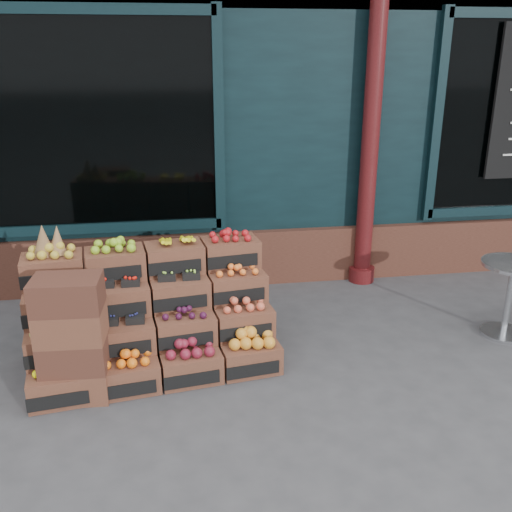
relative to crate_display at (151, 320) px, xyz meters
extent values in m
plane|color=#3F3F41|center=(1.07, -0.65, -0.37)|extent=(60.00, 60.00, 0.00)
cube|color=black|center=(1.07, 4.55, 2.03)|extent=(12.00, 6.00, 4.80)
cube|color=black|center=(1.07, 1.60, 1.13)|extent=(12.00, 0.12, 3.00)
cube|color=#4A281D|center=(1.07, 1.53, -0.07)|extent=(12.00, 0.18, 0.60)
cube|color=black|center=(-0.53, 1.53, 1.38)|extent=(2.40, 0.06, 2.00)
cylinder|color=#4C1113|center=(2.27, 1.40, 1.23)|extent=(0.18, 0.18, 3.20)
cube|color=brown|center=(-0.65, -0.48, -0.25)|extent=(0.50, 0.38, 0.23)
cube|color=black|center=(-0.63, -0.65, -0.27)|extent=(0.42, 0.07, 0.10)
cube|color=#DDD806|center=(-0.65, -0.48, -0.10)|extent=(0.40, 0.29, 0.07)
cube|color=brown|center=(-0.18, -0.41, -0.25)|extent=(0.50, 0.38, 0.23)
cube|color=black|center=(-0.16, -0.58, -0.27)|extent=(0.42, 0.07, 0.10)
cube|color=orange|center=(-0.18, -0.41, -0.10)|extent=(0.40, 0.29, 0.08)
cube|color=brown|center=(0.30, -0.35, -0.25)|extent=(0.50, 0.38, 0.23)
cube|color=black|center=(0.32, -0.52, -0.27)|extent=(0.42, 0.07, 0.10)
cube|color=maroon|center=(0.30, -0.35, -0.09)|extent=(0.40, 0.29, 0.09)
cube|color=brown|center=(0.77, -0.28, -0.25)|extent=(0.50, 0.38, 0.23)
cube|color=black|center=(0.79, -0.45, -0.27)|extent=(0.42, 0.07, 0.10)
cube|color=orange|center=(0.77, -0.28, -0.08)|extent=(0.40, 0.29, 0.11)
cube|color=brown|center=(-0.68, -0.28, -0.02)|extent=(0.50, 0.38, 0.23)
cube|color=black|center=(-0.66, -0.45, -0.04)|extent=(0.42, 0.07, 0.10)
cube|color=#9EA243|center=(-0.68, -0.28, 0.13)|extent=(0.40, 0.29, 0.08)
cube|color=brown|center=(-0.21, -0.22, -0.02)|extent=(0.50, 0.38, 0.23)
cube|color=black|center=(-0.18, -0.39, -0.04)|extent=(0.42, 0.07, 0.10)
cube|color=navy|center=(-0.21, -0.22, 0.11)|extent=(0.40, 0.29, 0.03)
cube|color=brown|center=(0.27, -0.15, -0.02)|extent=(0.50, 0.38, 0.23)
cube|color=black|center=(0.29, -0.32, -0.04)|extent=(0.42, 0.07, 0.10)
cube|color=#39102B|center=(0.27, -0.15, 0.12)|extent=(0.40, 0.29, 0.06)
cube|color=brown|center=(0.74, -0.09, -0.02)|extent=(0.50, 0.38, 0.23)
cube|color=black|center=(0.77, -0.26, -0.04)|extent=(0.42, 0.07, 0.10)
cube|color=#DD5C3F|center=(0.74, -0.09, 0.13)|extent=(0.40, 0.29, 0.07)
cube|color=brown|center=(-0.71, -0.09, 0.21)|extent=(0.50, 0.38, 0.23)
cube|color=black|center=(-0.68, -0.26, 0.19)|extent=(0.42, 0.07, 0.10)
cube|color=maroon|center=(-0.71, -0.09, 0.36)|extent=(0.40, 0.29, 0.08)
cube|color=brown|center=(-0.23, -0.03, 0.21)|extent=(0.50, 0.38, 0.23)
cube|color=black|center=(-0.21, -0.19, 0.19)|extent=(0.42, 0.07, 0.10)
cube|color=red|center=(-0.23, -0.03, 0.34)|extent=(0.40, 0.29, 0.03)
cube|color=brown|center=(0.24, 0.04, 0.21)|extent=(0.50, 0.38, 0.23)
cube|color=black|center=(0.26, -0.13, 0.19)|extent=(0.42, 0.07, 0.10)
cube|color=#94CB44|center=(0.24, 0.04, 0.34)|extent=(0.40, 0.29, 0.03)
cube|color=brown|center=(0.72, 0.11, 0.21)|extent=(0.50, 0.38, 0.23)
cube|color=black|center=(0.74, -0.06, 0.19)|extent=(0.42, 0.07, 0.10)
cube|color=orange|center=(0.72, 0.11, 0.36)|extent=(0.40, 0.29, 0.06)
cube|color=brown|center=(-0.73, 0.10, 0.44)|extent=(0.50, 0.38, 0.23)
cube|color=black|center=(-0.71, -0.07, 0.42)|extent=(0.42, 0.07, 0.10)
cube|color=gold|center=(-0.73, 0.10, 0.60)|extent=(0.40, 0.29, 0.08)
cube|color=brown|center=(-0.26, 0.17, 0.44)|extent=(0.50, 0.38, 0.23)
cube|color=black|center=(-0.24, 0.00, 0.42)|extent=(0.42, 0.07, 0.10)
cube|color=#88B823|center=(-0.26, 0.17, 0.60)|extent=(0.40, 0.29, 0.08)
cube|color=brown|center=(0.21, 0.23, 0.44)|extent=(0.50, 0.38, 0.23)
cube|color=black|center=(0.24, 0.06, 0.42)|extent=(0.42, 0.07, 0.10)
cube|color=yellow|center=(0.21, 0.23, 0.59)|extent=(0.40, 0.29, 0.07)
cube|color=brown|center=(0.69, 0.30, 0.44)|extent=(0.50, 0.38, 0.23)
cube|color=black|center=(0.71, 0.13, 0.42)|extent=(0.42, 0.07, 0.10)
cube|color=#B4171C|center=(0.69, 0.30, 0.59)|extent=(0.40, 0.29, 0.07)
cube|color=#4A281D|center=(0.03, -0.19, -0.25)|extent=(1.92, 0.58, 0.23)
cube|color=#4A281D|center=(0.00, 0.01, -0.14)|extent=(1.92, 0.58, 0.46)
cube|color=#4A281D|center=(-0.02, 0.20, -0.02)|extent=(1.92, 0.58, 0.69)
cone|color=olive|center=(-0.78, 0.10, 0.69)|extent=(0.16, 0.16, 0.27)
cone|color=olive|center=(-0.68, 0.14, 0.67)|extent=(0.14, 0.14, 0.23)
cube|color=brown|center=(-0.54, -0.45, -0.25)|extent=(0.49, 0.35, 0.24)
cube|color=#4A281D|center=(-0.54, -0.45, -0.01)|extent=(0.49, 0.35, 0.24)
cube|color=brown|center=(-0.54, -0.45, 0.22)|extent=(0.49, 0.35, 0.24)
cube|color=#4A281D|center=(-0.54, -0.45, 0.46)|extent=(0.49, 0.35, 0.24)
cylinder|color=#B8BABF|center=(3.13, -0.03, -0.35)|extent=(0.40, 0.40, 0.03)
cylinder|color=#B8BABF|center=(3.13, -0.03, -0.03)|extent=(0.06, 0.06, 0.66)
imported|color=#18551F|center=(-0.33, 2.01, 0.66)|extent=(0.88, 0.72, 2.06)
camera|label=1|loc=(0.20, -4.25, 2.06)|focal=40.00mm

